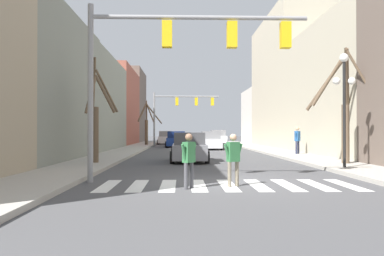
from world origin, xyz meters
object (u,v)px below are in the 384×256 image
object	(u,v)px
street_lamp_right_corner	(344,87)
pedestrian_on_left_sidewalk	(297,138)
car_parked_right_near	(189,148)
car_driving_toward_lane	(176,140)
traffic_signal_near	(175,50)
pedestrian_on_right_sidewalk	(233,155)
pedestrian_crossing_street	(189,156)
street_tree_right_near	(96,116)
street_tree_left_mid	(343,108)
car_at_intersection	(166,138)
street_tree_left_near	(147,124)
car_parked_right_mid	(210,141)
car_parked_left_mid	(218,138)
traffic_signal_far	(179,106)

from	to	relation	value
street_lamp_right_corner	pedestrian_on_left_sidewalk	size ratio (longest dim) A/B	2.64
car_parked_right_near	car_driving_toward_lane	size ratio (longest dim) A/B	0.96
traffic_signal_near	pedestrian_on_right_sidewalk	size ratio (longest dim) A/B	4.55
pedestrian_on_left_sidewalk	pedestrian_crossing_street	xyz separation A→B (m)	(-7.46, -13.90, -0.27)
traffic_signal_near	car_parked_right_near	bearing A→B (deg)	85.65
car_driving_toward_lane	street_tree_right_near	size ratio (longest dim) A/B	0.86
traffic_signal_near	street_tree_left_mid	size ratio (longest dim) A/B	1.30
car_at_intersection	street_tree_left_near	size ratio (longest dim) A/B	0.97
pedestrian_on_right_sidewalk	car_parked_right_mid	bearing A→B (deg)	59.73
street_tree_right_near	pedestrian_on_left_sidewalk	bearing A→B (deg)	29.06
pedestrian_crossing_street	car_parked_left_mid	bearing A→B (deg)	31.43
street_lamp_right_corner	car_parked_left_mid	world-z (taller)	street_lamp_right_corner
street_tree_left_near	pedestrian_on_right_sidewalk	bearing A→B (deg)	-80.12
car_parked_right_mid	car_at_intersection	world-z (taller)	car_at_intersection
pedestrian_crossing_street	street_tree_right_near	size ratio (longest dim) A/B	0.31
pedestrian_crossing_street	car_parked_right_mid	bearing A→B (deg)	32.34
car_driving_toward_lane	car_at_intersection	bearing A→B (deg)	-171.00
pedestrian_crossing_street	pedestrian_on_right_sidewalk	world-z (taller)	pedestrian_crossing_street
street_lamp_right_corner	car_parked_left_mid	distance (m)	33.44
car_driving_toward_lane	street_tree_left_mid	world-z (taller)	street_tree_left_mid
traffic_signal_far	car_at_intersection	distance (m)	9.33
car_parked_right_mid	pedestrian_on_right_sidewalk	size ratio (longest dim) A/B	3.03
traffic_signal_near	pedestrian_on_right_sidewalk	xyz separation A→B (m)	(1.73, -1.00, -3.32)
car_parked_right_mid	pedestrian_on_right_sidewalk	world-z (taller)	car_parked_right_mid
car_at_intersection	street_tree_right_near	size ratio (longest dim) A/B	0.95
street_lamp_right_corner	car_parked_left_mid	xyz separation A→B (m)	(-1.97, 33.28, -2.61)
street_tree_right_near	traffic_signal_far	bearing A→B (deg)	80.08
pedestrian_on_right_sidewalk	street_tree_left_mid	size ratio (longest dim) A/B	0.29
car_at_intersection	street_tree_right_near	distance (m)	30.42
pedestrian_on_left_sidewalk	street_tree_left_near	world-z (taller)	street_tree_left_near
street_tree_right_near	car_parked_left_mid	bearing A→B (deg)	73.88
car_driving_toward_lane	street_tree_left_near	distance (m)	4.81
traffic_signal_far	street_tree_left_mid	world-z (taller)	traffic_signal_far
car_parked_right_near	pedestrian_on_left_sidewalk	world-z (taller)	pedestrian_on_left_sidewalk
car_driving_toward_lane	pedestrian_on_right_sidewalk	bearing A→B (deg)	4.21
traffic_signal_near	car_driving_toward_lane	xyz separation A→B (m)	(-0.33, 27.12, -3.47)
car_driving_toward_lane	pedestrian_crossing_street	xyz separation A→B (m)	(0.75, -28.49, 0.16)
street_lamp_right_corner	pedestrian_crossing_street	xyz separation A→B (m)	(-6.50, -4.59, -2.53)
traffic_signal_near	car_parked_right_near	xyz separation A→B (m)	(0.62, 8.21, -3.50)
traffic_signal_near	street_tree_left_mid	distance (m)	9.66
car_parked_right_near	car_at_intersection	bearing A→B (deg)	-175.09
street_tree_left_mid	traffic_signal_near	bearing A→B (deg)	-145.14
car_parked_right_near	pedestrian_on_left_sidewalk	distance (m)	8.46
traffic_signal_far	street_tree_right_near	distance (m)	22.26
traffic_signal_near	street_tree_right_near	size ratio (longest dim) A/B	1.40
car_at_intersection	street_lamp_right_corner	bearing A→B (deg)	-165.27
car_parked_right_mid	pedestrian_on_right_sidewalk	distance (m)	23.17
car_at_intersection	street_tree_left_mid	distance (m)	32.39
car_parked_right_mid	street_tree_left_mid	world-z (taller)	street_tree_left_mid
car_parked_right_near	street_tree_left_near	bearing A→B (deg)	-168.88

